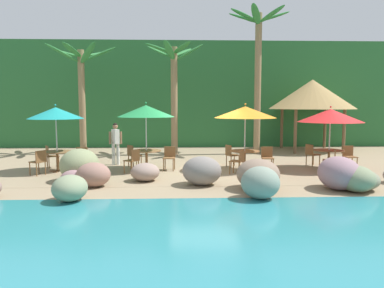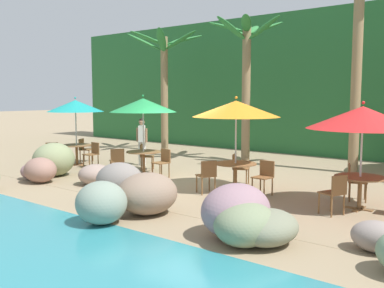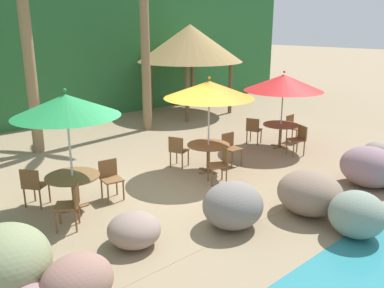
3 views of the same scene
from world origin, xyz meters
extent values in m
plane|color=#937F60|center=(0.00, 0.00, 0.00)|extent=(120.00, 120.00, 0.00)
cube|color=#937F60|center=(0.00, 0.00, 0.00)|extent=(18.00, 5.20, 0.01)
cube|color=#286633|center=(0.00, 9.00, 3.00)|extent=(28.00, 2.40, 6.00)
ellipsoid|color=gray|center=(-2.01, -1.70, 0.29)|extent=(0.93, 0.95, 0.58)
ellipsoid|color=#886F5C|center=(1.35, -3.02, 0.44)|extent=(1.24, 1.33, 0.88)
ellipsoid|color=#946B5D|center=(-3.47, -2.51, 0.37)|extent=(1.01, 0.88, 0.73)
ellipsoid|color=gray|center=(4.04, -3.42, 0.37)|extent=(1.01, 1.16, 0.74)
ellipsoid|color=gray|center=(-3.70, -4.15, 0.33)|extent=(0.88, 1.04, 0.67)
ellipsoid|color=gray|center=(-4.09, -2.40, 0.24)|extent=(0.76, 0.61, 0.49)
ellipsoid|color=gray|center=(-4.09, -1.64, 0.52)|extent=(1.24, 1.30, 1.04)
ellipsoid|color=gray|center=(3.66, -3.14, 0.48)|extent=(1.16, 1.37, 0.96)
ellipsoid|color=gray|center=(-0.23, -2.38, 0.44)|extent=(1.19, 1.11, 0.88)
ellipsoid|color=gray|center=(4.28, -3.15, 0.30)|extent=(1.03, 1.24, 0.60)
ellipsoid|color=gray|center=(1.18, -4.11, 0.42)|extent=(1.01, 1.00, 0.85)
cylinder|color=silver|center=(-5.35, 0.16, 1.12)|extent=(0.04, 0.04, 2.23)
cone|color=teal|center=(-5.35, 0.16, 2.13)|extent=(1.99, 1.99, 0.41)
sphere|color=teal|center=(-5.35, 0.16, 2.42)|extent=(0.07, 0.07, 0.07)
cube|color=brown|center=(-5.35, 0.16, 0.01)|extent=(0.60, 0.12, 0.03)
cube|color=brown|center=(-5.35, 0.16, 0.01)|extent=(0.12, 0.60, 0.03)
cylinder|color=brown|center=(-5.35, 0.16, 0.37)|extent=(0.09, 0.09, 0.71)
cylinder|color=brown|center=(-5.35, 0.16, 0.72)|extent=(1.10, 1.10, 0.03)
cylinder|color=brown|center=(-4.34, -0.07, 0.23)|extent=(0.04, 0.04, 0.45)
cylinder|color=brown|center=(-4.69, -0.05, 0.23)|extent=(0.04, 0.04, 0.45)
cylinder|color=brown|center=(-4.32, 0.29, 0.23)|extent=(0.04, 0.04, 0.45)
cylinder|color=brown|center=(-4.67, 0.30, 0.23)|extent=(0.04, 0.04, 0.45)
cube|color=brown|center=(-4.50, 0.12, 0.47)|extent=(0.44, 0.44, 0.03)
cube|color=brown|center=(-4.49, 0.32, 0.66)|extent=(0.42, 0.06, 0.42)
cylinder|color=brown|center=(-5.69, 1.15, 0.23)|extent=(0.04, 0.04, 0.45)
cylinder|color=brown|center=(-5.52, 0.84, 0.23)|extent=(0.04, 0.04, 0.45)
cylinder|color=brown|center=(-6.00, 0.98, 0.23)|extent=(0.04, 0.04, 0.45)
cylinder|color=brown|center=(-5.83, 0.66, 0.23)|extent=(0.04, 0.04, 0.45)
cube|color=brown|center=(-5.76, 0.91, 0.47)|extent=(0.57, 0.57, 0.03)
cube|color=brown|center=(-5.94, 0.81, 0.66)|extent=(0.23, 0.39, 0.42)
cylinder|color=brown|center=(-6.06, -0.61, 0.23)|extent=(0.04, 0.04, 0.45)
cylinder|color=brown|center=(-5.87, -0.31, 0.23)|extent=(0.04, 0.04, 0.45)
cylinder|color=brown|center=(-5.76, -0.80, 0.23)|extent=(0.04, 0.04, 0.45)
cylinder|color=brown|center=(-5.57, -0.50, 0.23)|extent=(0.04, 0.04, 0.45)
cube|color=brown|center=(-5.81, -0.55, 0.47)|extent=(0.58, 0.58, 0.03)
cube|color=brown|center=(-5.65, -0.66, 0.66)|extent=(0.26, 0.37, 0.42)
cylinder|color=silver|center=(-2.13, 0.33, 1.15)|extent=(0.04, 0.04, 2.30)
cone|color=#238E47|center=(-2.13, 0.33, 2.20)|extent=(2.10, 2.10, 0.43)
sphere|color=#238E47|center=(-2.13, 0.33, 2.49)|extent=(0.07, 0.07, 0.07)
cube|color=brown|center=(-2.13, 0.33, 0.01)|extent=(0.60, 0.12, 0.03)
cube|color=brown|center=(-2.13, 0.33, 0.01)|extent=(0.12, 0.60, 0.03)
cylinder|color=brown|center=(-2.13, 0.33, 0.37)|extent=(0.09, 0.09, 0.71)
cylinder|color=brown|center=(-2.13, 0.33, 0.72)|extent=(1.10, 1.10, 0.03)
cylinder|color=brown|center=(-1.13, 0.02, 0.23)|extent=(0.04, 0.04, 0.45)
cylinder|color=brown|center=(-1.48, 0.07, 0.23)|extent=(0.04, 0.04, 0.45)
cylinder|color=brown|center=(-1.08, 0.38, 0.23)|extent=(0.04, 0.04, 0.45)
cylinder|color=brown|center=(-1.44, 0.42, 0.23)|extent=(0.04, 0.04, 0.45)
cube|color=brown|center=(-1.28, 0.22, 0.47)|extent=(0.47, 0.47, 0.03)
cube|color=brown|center=(-1.26, 0.42, 0.66)|extent=(0.42, 0.09, 0.42)
cylinder|color=brown|center=(-2.60, 1.26, 0.23)|extent=(0.04, 0.04, 0.45)
cylinder|color=brown|center=(-2.39, 0.98, 0.23)|extent=(0.04, 0.04, 0.45)
cylinder|color=brown|center=(-2.89, 1.05, 0.23)|extent=(0.04, 0.04, 0.45)
cylinder|color=brown|center=(-2.67, 0.76, 0.23)|extent=(0.04, 0.04, 0.45)
cube|color=brown|center=(-2.64, 1.01, 0.47)|extent=(0.59, 0.59, 0.03)
cube|color=brown|center=(-2.80, 0.89, 0.66)|extent=(0.28, 0.36, 0.42)
cylinder|color=brown|center=(-2.85, -0.41, 0.23)|extent=(0.04, 0.04, 0.45)
cylinder|color=brown|center=(-2.65, -0.12, 0.23)|extent=(0.04, 0.04, 0.45)
cylinder|color=brown|center=(-2.56, -0.61, 0.23)|extent=(0.04, 0.04, 0.45)
cylinder|color=brown|center=(-2.36, -0.32, 0.23)|extent=(0.04, 0.04, 0.45)
cube|color=brown|center=(-2.61, -0.37, 0.47)|extent=(0.58, 0.58, 0.03)
cube|color=brown|center=(-2.44, -0.48, 0.66)|extent=(0.27, 0.37, 0.42)
cylinder|color=silver|center=(1.51, 0.10, 1.13)|extent=(0.04, 0.04, 2.26)
cone|color=orange|center=(1.51, 0.10, 2.16)|extent=(2.27, 2.27, 0.42)
sphere|color=orange|center=(1.51, 0.10, 2.45)|extent=(0.07, 0.07, 0.07)
cube|color=brown|center=(1.51, 0.10, 0.01)|extent=(0.60, 0.12, 0.03)
cube|color=brown|center=(1.51, 0.10, 0.01)|extent=(0.12, 0.60, 0.03)
cylinder|color=brown|center=(1.51, 0.10, 0.37)|extent=(0.09, 0.09, 0.71)
cylinder|color=brown|center=(1.51, 0.10, 0.72)|extent=(1.10, 1.10, 0.03)
cylinder|color=brown|center=(2.52, -0.16, 0.23)|extent=(0.04, 0.04, 0.45)
cylinder|color=brown|center=(2.17, -0.13, 0.23)|extent=(0.04, 0.04, 0.45)
cylinder|color=brown|center=(2.55, 0.20, 0.23)|extent=(0.04, 0.04, 0.45)
cylinder|color=brown|center=(2.19, 0.22, 0.23)|extent=(0.04, 0.04, 0.45)
cube|color=brown|center=(2.36, 0.03, 0.47)|extent=(0.45, 0.45, 0.03)
cube|color=brown|center=(2.37, 0.23, 0.66)|extent=(0.42, 0.07, 0.42)
cylinder|color=brown|center=(1.29, 1.12, 0.23)|extent=(0.04, 0.04, 0.45)
cylinder|color=brown|center=(1.42, 0.79, 0.23)|extent=(0.04, 0.04, 0.45)
cylinder|color=brown|center=(0.96, 0.98, 0.23)|extent=(0.04, 0.04, 0.45)
cylinder|color=brown|center=(1.09, 0.65, 0.23)|extent=(0.04, 0.04, 0.45)
cube|color=brown|center=(1.19, 0.89, 0.47)|extent=(0.55, 0.55, 0.03)
cube|color=brown|center=(1.00, 0.81, 0.66)|extent=(0.19, 0.40, 0.42)
cylinder|color=brown|center=(0.85, -0.71, 0.23)|extent=(0.04, 0.04, 0.45)
cylinder|color=brown|center=(1.03, -0.40, 0.23)|extent=(0.04, 0.04, 0.45)
cylinder|color=brown|center=(1.16, -0.88, 0.23)|extent=(0.04, 0.04, 0.45)
cylinder|color=brown|center=(1.34, -0.57, 0.23)|extent=(0.04, 0.04, 0.45)
cube|color=brown|center=(1.10, -0.64, 0.47)|extent=(0.57, 0.57, 0.03)
cube|color=brown|center=(1.27, -0.74, 0.66)|extent=(0.24, 0.38, 0.42)
cylinder|color=silver|center=(4.71, 0.18, 1.06)|extent=(0.04, 0.04, 2.13)
cone|color=red|center=(4.71, 0.18, 2.03)|extent=(2.39, 2.39, 0.49)
sphere|color=red|center=(4.71, 0.18, 2.35)|extent=(0.07, 0.07, 0.07)
cube|color=brown|center=(4.71, 0.18, 0.01)|extent=(0.60, 0.12, 0.03)
cube|color=brown|center=(4.71, 0.18, 0.01)|extent=(0.12, 0.60, 0.03)
cylinder|color=brown|center=(4.71, 0.18, 0.37)|extent=(0.09, 0.09, 0.71)
cylinder|color=brown|center=(4.71, 0.18, 0.72)|extent=(1.10, 1.10, 0.03)
cylinder|color=brown|center=(5.75, 0.07, 0.23)|extent=(0.04, 0.04, 0.45)
cylinder|color=brown|center=(5.40, 0.05, 0.23)|extent=(0.04, 0.04, 0.45)
cylinder|color=brown|center=(5.73, 0.42, 0.23)|extent=(0.04, 0.04, 0.45)
cylinder|color=brown|center=(5.37, 0.40, 0.23)|extent=(0.04, 0.04, 0.45)
cube|color=brown|center=(5.56, 0.23, 0.47)|extent=(0.45, 0.45, 0.03)
cube|color=brown|center=(5.55, 0.43, 0.66)|extent=(0.42, 0.06, 0.42)
cylinder|color=brown|center=(4.50, 1.20, 0.23)|extent=(0.04, 0.04, 0.45)
cylinder|color=brown|center=(4.63, 0.87, 0.23)|extent=(0.04, 0.04, 0.45)
cylinder|color=brown|center=(4.17, 1.07, 0.23)|extent=(0.04, 0.04, 0.45)
cylinder|color=brown|center=(4.30, 0.74, 0.23)|extent=(0.04, 0.04, 0.45)
cube|color=brown|center=(4.40, 0.97, 0.47)|extent=(0.54, 0.54, 0.03)
cube|color=brown|center=(4.22, 0.90, 0.66)|extent=(0.19, 0.40, 0.42)
cylinder|color=brown|center=(4.16, -0.71, 0.23)|extent=(0.04, 0.04, 0.45)
cylinder|color=brown|center=(4.30, -0.38, 0.23)|extent=(0.04, 0.04, 0.45)
cylinder|color=brown|center=(4.49, -0.84, 0.23)|extent=(0.04, 0.04, 0.45)
cylinder|color=brown|center=(4.63, -0.51, 0.23)|extent=(0.04, 0.04, 0.45)
cube|color=brown|center=(4.39, -0.61, 0.47)|extent=(0.55, 0.55, 0.03)
cube|color=brown|center=(4.58, -0.68, 0.66)|extent=(0.19, 0.40, 0.42)
cylinder|color=olive|center=(-5.64, 5.17, 2.54)|extent=(0.32, 0.32, 5.07)
ellipsoid|color=#2D7A38|center=(-4.78, 5.25, 4.87)|extent=(1.68, 0.52, 0.80)
ellipsoid|color=#2D7A38|center=(-5.08, 5.83, 4.95)|extent=(1.39, 1.54, 0.55)
ellipsoid|color=#2D7A38|center=(-5.85, 6.02, 4.91)|extent=(0.74, 1.73, 0.68)
ellipsoid|color=#2D7A38|center=(-6.42, 5.56, 4.95)|extent=(1.70, 1.10, 0.55)
ellipsoid|color=#2D7A38|center=(-6.38, 4.70, 4.85)|extent=(1.57, 1.17, 0.87)
ellipsoid|color=#2D7A38|center=(-5.82, 4.31, 4.94)|extent=(0.70, 1.76, 0.57)
ellipsoid|color=#2D7A38|center=(-5.14, 4.45, 4.83)|extent=(1.22, 1.51, 0.92)
cylinder|color=olive|center=(-1.12, 4.76, 2.59)|extent=(0.32, 0.32, 5.18)
ellipsoid|color=#2D7A38|center=(-0.38, 4.73, 4.92)|extent=(1.36, 0.42, 0.82)
ellipsoid|color=#2D7A38|center=(-0.68, 5.35, 5.00)|extent=(1.14, 1.36, 0.62)
ellipsoid|color=#2D7A38|center=(-1.33, 5.47, 5.01)|extent=(0.75, 1.48, 0.58)
ellipsoid|color=#2D7A38|center=(-1.80, 5.04, 4.96)|extent=(1.42, 0.87, 0.72)
ellipsoid|color=#2D7A38|center=(-1.79, 4.46, 5.04)|extent=(1.47, 0.92, 0.51)
ellipsoid|color=#2D7A38|center=(-1.33, 4.05, 4.92)|extent=(0.74, 1.39, 0.83)
ellipsoid|color=#2D7A38|center=(-0.75, 4.12, 5.04)|extent=(1.04, 1.44, 0.50)
cylinder|color=olive|center=(2.95, 4.80, 3.40)|extent=(0.32, 0.32, 6.79)
ellipsoid|color=#2D7A38|center=(3.72, 4.82, 6.64)|extent=(1.50, 0.39, 0.59)
ellipsoid|color=#2D7A38|center=(3.32, 5.48, 6.64)|extent=(1.03, 1.48, 0.59)
ellipsoid|color=#2D7A38|center=(2.65, 5.51, 6.61)|extent=(0.91, 1.50, 0.65)
ellipsoid|color=#2D7A38|center=(2.24, 5.09, 6.62)|extent=(1.51, 0.88, 0.63)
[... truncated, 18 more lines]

